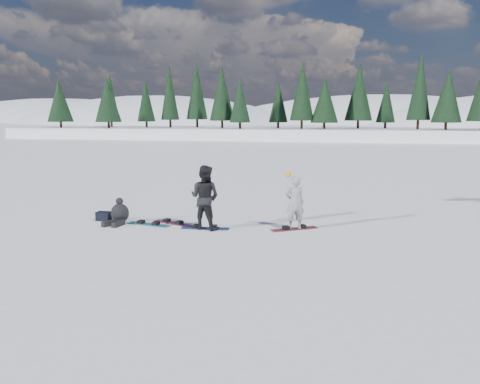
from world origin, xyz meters
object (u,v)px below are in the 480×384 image
snowboarder_woman (295,203)px  snowboard_loose_b (173,223)px  gear_bag (104,216)px  snowboard_loose_c (148,224)px  seated_rider (119,214)px  snowboarder_man (205,197)px

snowboarder_woman → snowboard_loose_b: (-3.95, -0.02, -0.84)m
snowboarder_woman → gear_bag: 6.44m
snowboard_loose_c → snowboarder_woman: bearing=15.2°
snowboarder_woman → seated_rider: size_ratio=1.71×
snowboarder_man → snowboard_loose_c: bearing=8.9°
snowboarder_man → snowboard_loose_b: 1.63m
snowboard_loose_c → snowboard_loose_b: bearing=34.7°
gear_bag → seated_rider: bearing=-20.0°
gear_bag → snowboard_loose_b: size_ratio=0.30×
snowboarder_man → snowboard_loose_c: (-1.95, 0.14, -0.98)m
snowboarder_woman → snowboarder_man: 2.78m
seated_rider → snowboarder_man: bearing=12.8°
gear_bag → snowboard_loose_b: (2.45, 0.02, -0.14)m
snowboarder_man → seated_rider: (-2.97, 0.18, -0.68)m
gear_bag → snowboard_loose_b: 2.45m
snowboarder_woman → seated_rider: (-5.70, -0.30, -0.53)m
snowboarder_woman → snowboard_loose_c: snowboarder_woman is taller
snowboarder_man → gear_bag: bearing=6.2°
snowboard_loose_b → snowboard_loose_c: (-0.73, -0.32, 0.00)m
snowboarder_woman → snowboarder_man: (-2.73, -0.48, 0.15)m
snowboarder_woman → snowboard_loose_c: size_ratio=1.22×
gear_bag → snowboard_loose_c: bearing=-9.7°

